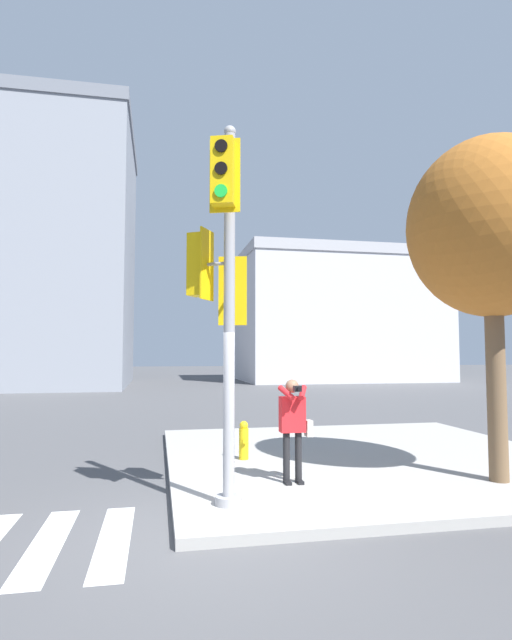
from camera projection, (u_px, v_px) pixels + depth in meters
ground_plane at (215, 533)px, 6.12m from camera, size 160.00×160.00×0.00m
sidewalk_corner at (366, 458)px, 10.23m from camera, size 8.00×8.00×0.14m
traffic_signal_pole at (223, 276)px, 7.05m from camera, size 0.90×1.25×5.33m
person_photographer at (293, 421)px, 8.03m from camera, size 0.58×0.54×1.64m
street_tree at (491, 229)px, 8.34m from camera, size 2.75×2.75×5.69m
fire_hydrant at (244, 440)px, 9.75m from camera, size 0.19×0.25×0.74m
building_left at (36, 254)px, 34.21m from camera, size 12.76×13.08×18.08m
building_right at (338, 316)px, 41.23m from camera, size 16.01×9.87×10.48m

